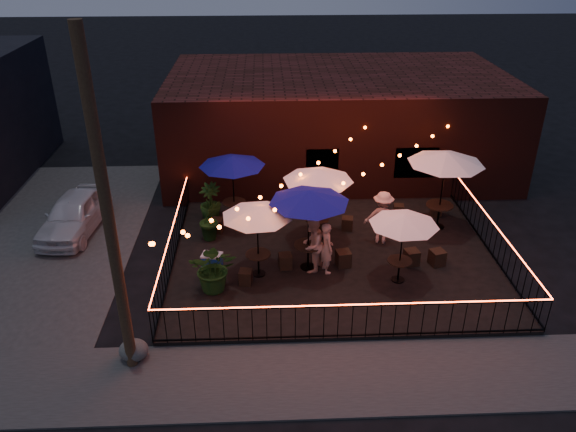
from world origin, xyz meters
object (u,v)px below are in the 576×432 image
cafe_table_5 (446,159)px  cafe_table_1 (232,162)px  cafe_table_2 (309,197)px  cafe_table_3 (318,176)px  cafe_table_0 (257,212)px  cooler (212,265)px  cafe_table_4 (404,221)px  utility_pole (108,219)px  boulder (134,350)px

cafe_table_5 → cafe_table_1: bearing=174.1°
cafe_table_2 → cafe_table_3: bearing=76.5°
cafe_table_0 → cafe_table_2: (1.50, 0.30, 0.29)m
cafe_table_3 → cooler: 4.33m
cafe_table_0 → cafe_table_1: cafe_table_1 is taller
cafe_table_4 → cafe_table_5: bearing=57.0°
cafe_table_0 → utility_pole: bearing=-130.0°
cafe_table_0 → cooler: (-1.36, -0.07, -1.69)m
cafe_table_1 → cafe_table_3: cafe_table_3 is taller
cafe_table_3 → boulder: cafe_table_3 is taller
cafe_table_3 → cafe_table_5: size_ratio=0.81×
cafe_table_2 → cafe_table_4: (2.60, -0.80, -0.39)m
cafe_table_1 → cafe_table_3: bearing=-25.9°
utility_pole → boulder: bearing=83.1°
cafe_table_1 → boulder: size_ratio=3.09×
cafe_table_3 → cooler: bearing=-147.2°
utility_pole → cafe_table_4: (7.14, 3.12, -1.86)m
utility_pole → cafe_table_3: (4.96, 5.66, -1.57)m
utility_pole → cafe_table_4: 8.01m
utility_pole → cafe_table_5: size_ratio=2.40×
cafe_table_3 → boulder: (-4.94, -5.49, -2.11)m
cafe_table_4 → boulder: cafe_table_4 is taller
cafe_table_0 → cafe_table_5: 6.73m
cafe_table_1 → cooler: 3.96m
cafe_table_4 → cafe_table_5: 3.82m
cafe_table_4 → cafe_table_5: cafe_table_5 is taller
cafe_table_0 → cafe_table_1: 3.49m
cafe_table_0 → cafe_table_1: (-0.85, 3.38, 0.18)m
cafe_table_2 → cafe_table_3: (0.42, 1.74, -0.10)m
cafe_table_2 → boulder: 6.27m
cafe_table_1 → cafe_table_4: bearing=-38.1°
utility_pole → cafe_table_5: bearing=34.3°
cafe_table_2 → cafe_table_5: cafe_table_5 is taller
cafe_table_4 → cafe_table_3: bearing=130.6°
cafe_table_1 → cafe_table_3: 3.08m
cafe_table_2 → boulder: bearing=-140.4°
cafe_table_5 → boulder: 11.28m
cafe_table_0 → cooler: 2.17m
cafe_table_4 → cafe_table_0: bearing=173.0°
cafe_table_4 → cafe_table_5: (2.06, 3.17, 0.55)m
cafe_table_2 → cafe_table_4: 2.75m
utility_pole → cooler: bearing=64.6°
cafe_table_0 → cooler: size_ratio=3.35×
cafe_table_1 → cooler: bearing=-98.3°
cafe_table_5 → cafe_table_2: bearing=-153.1°
cafe_table_2 → cooler: (-2.86, -0.37, -1.99)m
cafe_table_5 → cooler: 8.28m
utility_pole → boulder: (0.02, 0.18, -3.69)m
cafe_table_1 → cafe_table_0: bearing=-75.9°
cooler → cafe_table_0: bearing=15.6°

